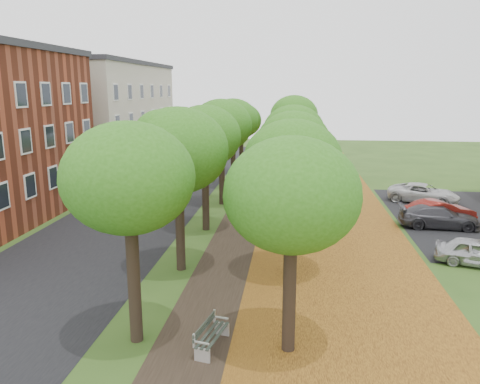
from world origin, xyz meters
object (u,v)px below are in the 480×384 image
(bench, at_px, (211,335))
(car_grey, at_px, (439,217))
(car_white, at_px, (424,193))
(car_silver, at_px, (478,252))
(car_red, at_px, (439,212))

(bench, height_order, car_grey, car_grey)
(bench, xyz_separation_m, car_white, (11.53, 20.23, 0.22))
(car_silver, bearing_deg, car_grey, 18.62)
(car_white, bearing_deg, car_silver, -160.80)
(car_red, height_order, car_white, car_red)
(car_silver, relative_size, car_white, 0.77)
(car_red, height_order, car_grey, car_red)
(car_silver, distance_m, car_red, 6.83)
(car_red, relative_size, car_grey, 0.95)
(car_red, bearing_deg, car_silver, 159.60)
(bench, distance_m, car_grey, 17.73)
(car_silver, distance_m, car_grey, 5.94)
(car_red, bearing_deg, bench, 125.38)
(car_red, bearing_deg, car_grey, 145.16)
(car_grey, bearing_deg, bench, 145.63)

